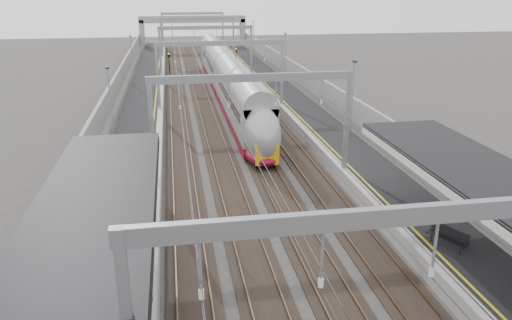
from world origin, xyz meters
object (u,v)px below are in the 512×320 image
object	(u,v)px
overbridge	(193,24)
signal_green	(169,59)
bench	(448,236)
train	(229,84)

from	to	relation	value
overbridge	signal_green	bearing A→B (deg)	-99.17
bench	signal_green	distance (m)	58.45
overbridge	bench	xyz separation A→B (m)	(7.49, -89.25, -3.69)
train	signal_green	xyz separation A→B (m)	(-6.70, 19.86, 0.29)
train	signal_green	size ratio (longest dim) A/B	14.40
overbridge	train	bearing A→B (deg)	-88.35
overbridge	train	size ratio (longest dim) A/B	0.44
overbridge	bench	distance (m)	89.64
overbridge	train	distance (m)	52.18
train	signal_green	world-z (taller)	train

